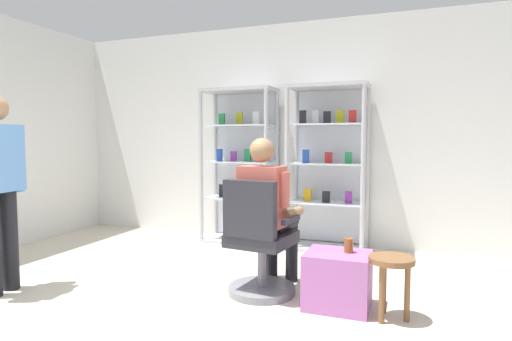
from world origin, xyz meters
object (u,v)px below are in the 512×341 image
at_px(office_chair, 259,248).
at_px(storage_crate, 338,280).
at_px(display_cabinet_right, 328,166).
at_px(seated_shopkeeper, 268,207).
at_px(wooden_stool, 391,270).
at_px(tea_glass, 349,245).
at_px(display_cabinet_left, 241,165).

relative_size(office_chair, storage_crate, 2.00).
height_order(display_cabinet_right, seated_shopkeeper, display_cabinet_right).
bearing_deg(storage_crate, wooden_stool, -12.38).
relative_size(display_cabinet_right, seated_shopkeeper, 1.47).
xyz_separation_m(seated_shopkeeper, tea_glass, (0.70, -0.15, -0.24)).
xyz_separation_m(display_cabinet_right, tea_glass, (0.49, -1.70, -0.49)).
height_order(office_chair, wooden_stool, office_chair).
xyz_separation_m(storage_crate, tea_glass, (0.07, 0.03, 0.27)).
height_order(display_cabinet_right, storage_crate, display_cabinet_right).
height_order(office_chair, tea_glass, office_chair).
bearing_deg(office_chair, display_cabinet_left, 116.93).
bearing_deg(tea_glass, display_cabinet_right, 106.16).
height_order(display_cabinet_left, tea_glass, display_cabinet_left).
relative_size(tea_glass, wooden_stool, 0.24).
relative_size(display_cabinet_left, storage_crate, 3.96).
bearing_deg(wooden_stool, office_chair, 174.19).
relative_size(storage_crate, wooden_stool, 1.07).
bearing_deg(wooden_stool, seated_shopkeeper, 165.27).
bearing_deg(office_chair, tea_glass, 0.86).
bearing_deg(seated_shopkeeper, display_cabinet_left, 119.85).
bearing_deg(seated_shopkeeper, display_cabinet_right, 82.33).
bearing_deg(tea_glass, storage_crate, -157.08).
xyz_separation_m(seated_shopkeeper, storage_crate, (0.63, -0.18, -0.50)).
relative_size(office_chair, seated_shopkeeper, 0.74).
bearing_deg(seated_shopkeeper, storage_crate, -16.16).
height_order(office_chair, storage_crate, office_chair).
bearing_deg(display_cabinet_right, display_cabinet_left, 179.97).
relative_size(display_cabinet_right, office_chair, 1.98).
bearing_deg(display_cabinet_left, office_chair, -63.07).
distance_m(office_chair, storage_crate, 0.67).
xyz_separation_m(display_cabinet_right, office_chair, (-0.23, -1.71, -0.57)).
bearing_deg(wooden_stool, display_cabinet_left, 136.38).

